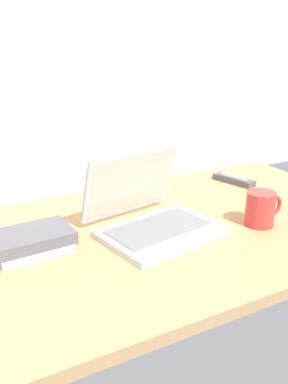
{
  "coord_description": "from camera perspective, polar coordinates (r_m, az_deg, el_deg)",
  "views": [
    {
      "loc": [
        -0.45,
        -0.91,
        0.53
      ],
      "look_at": [
        0.04,
        0.0,
        0.15
      ],
      "focal_mm": 39.36,
      "sensor_mm": 36.0,
      "label": 1
    }
  ],
  "objects": [
    {
      "name": "coffee_mug",
      "position": [
        1.23,
        15.58,
        -2.18
      ],
      "size": [
        0.12,
        0.08,
        0.1
      ],
      "color": "red",
      "rests_on": "desk"
    },
    {
      "name": "book_stack",
      "position": [
        1.09,
        -15.09,
        -6.43
      ],
      "size": [
        0.21,
        0.15,
        0.05
      ],
      "color": "silver",
      "rests_on": "desk"
    },
    {
      "name": "laptop",
      "position": [
        1.15,
        0.92,
        -3.08
      ],
      "size": [
        0.35,
        0.33,
        0.21
      ],
      "color": "silver",
      "rests_on": "desk"
    },
    {
      "name": "desk",
      "position": [
        1.14,
        -1.6,
        -6.69
      ],
      "size": [
        1.6,
        0.76,
        0.03
      ],
      "color": "tan",
      "rests_on": "ground"
    },
    {
      "name": "remote_control_far",
      "position": [
        1.57,
        12.06,
        1.63
      ],
      "size": [
        0.09,
        0.17,
        0.02
      ],
      "color": "#4C4C51",
      "rests_on": "desk"
    }
  ]
}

